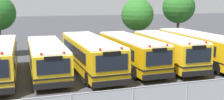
{
  "coord_description": "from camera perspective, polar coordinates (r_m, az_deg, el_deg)",
  "views": [
    {
      "loc": [
        -4.91,
        -20.68,
        5.5
      ],
      "look_at": [
        1.78,
        0.0,
        1.6
      ],
      "focal_mm": 44.61,
      "sensor_mm": 36.0,
      "label": 1
    }
  ],
  "objects": [
    {
      "name": "school_bus_2",
      "position": [
        21.15,
        -13.22,
        -1.5
      ],
      "size": [
        2.49,
        9.21,
        2.51
      ],
      "rotation": [
        0.0,
        0.0,
        3.15
      ],
      "color": "yellow",
      "rests_on": "ground_plane"
    },
    {
      "name": "school_bus_6",
      "position": [
        25.83,
        17.47,
        0.62
      ],
      "size": [
        2.73,
        11.13,
        2.7
      ],
      "rotation": [
        0.0,
        0.0,
        3.13
      ],
      "color": "yellow",
      "rests_on": "ground_plane"
    },
    {
      "name": "school_bus_5",
      "position": [
        23.8,
        11.21,
        0.1
      ],
      "size": [
        2.61,
        9.3,
        2.7
      ],
      "rotation": [
        0.0,
        0.0,
        3.12
      ],
      "color": "yellow",
      "rests_on": "ground_plane"
    },
    {
      "name": "tree_2",
      "position": [
        31.08,
        5.27,
        7.23
      ],
      "size": [
        3.6,
        3.6,
        5.74
      ],
      "color": "#4C3823",
      "rests_on": "ground_plane"
    },
    {
      "name": "tree_3",
      "position": [
        35.28,
        13.5,
        8.43
      ],
      "size": [
        3.94,
        3.94,
        6.64
      ],
      "color": "#4C3823",
      "rests_on": "ground_plane"
    },
    {
      "name": "school_bus_3",
      "position": [
        21.6,
        -4.5,
        -0.73
      ],
      "size": [
        2.79,
        10.51,
        2.71
      ],
      "rotation": [
        0.0,
        0.0,
        3.17
      ],
      "color": "yellow",
      "rests_on": "ground_plane"
    },
    {
      "name": "ground_plane",
      "position": [
        21.96,
        -4.43,
        -4.37
      ],
      "size": [
        160.0,
        160.0,
        0.0
      ],
      "primitive_type": "plane",
      "color": "#38383D"
    },
    {
      "name": "school_bus_4",
      "position": [
        22.78,
        3.83,
        -0.23
      ],
      "size": [
        2.66,
        9.8,
        2.66
      ],
      "rotation": [
        0.0,
        0.0,
        3.17
      ],
      "color": "#EAA80C",
      "rests_on": "ground_plane"
    }
  ]
}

